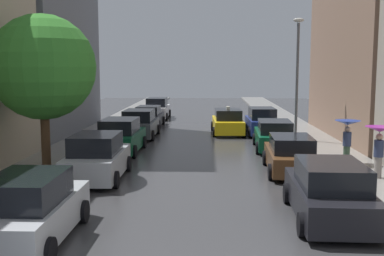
% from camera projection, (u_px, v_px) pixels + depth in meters
% --- Properties ---
extents(ground_plane, '(28.00, 72.00, 0.04)m').
position_uv_depth(ground_plane, '(201.00, 135.00, 30.87)').
color(ground_plane, '#38383B').
extents(sidewalk_left, '(3.00, 72.00, 0.15)m').
position_uv_depth(sidewalk_left, '(102.00, 133.00, 31.09)').
color(sidewalk_left, gray).
rests_on(sidewalk_left, ground).
extents(sidewalk_right, '(3.00, 72.00, 0.15)m').
position_uv_depth(sidewalk_right, '(302.00, 134.00, 30.63)').
color(sidewalk_right, gray).
rests_on(sidewalk_right, ground).
extents(parked_car_left_nearest, '(2.10, 4.41, 1.75)m').
position_uv_depth(parked_car_left_nearest, '(30.00, 210.00, 11.86)').
color(parked_car_left_nearest, '#B2B7BF').
rests_on(parked_car_left_nearest, ground).
extents(parked_car_left_second, '(2.15, 4.33, 1.81)m').
position_uv_depth(parked_car_left_second, '(97.00, 158.00, 18.46)').
color(parked_car_left_second, '#B2B7BF').
rests_on(parked_car_left_second, ground).
extents(parked_car_left_third, '(2.18, 4.47, 1.76)m').
position_uv_depth(parked_car_left_third, '(121.00, 137.00, 24.19)').
color(parked_car_left_third, '#0C4C2D').
rests_on(parked_car_left_third, ground).
extents(parked_car_left_fourth, '(2.20, 4.39, 1.74)m').
position_uv_depth(parked_car_left_fourth, '(139.00, 125.00, 29.44)').
color(parked_car_left_fourth, '#474C51').
rests_on(parked_car_left_fourth, ground).
extents(parked_car_left_fifth, '(2.06, 4.15, 1.54)m').
position_uv_depth(parked_car_left_fifth, '(149.00, 117.00, 34.63)').
color(parked_car_left_fifth, black).
rests_on(parked_car_left_fifth, ground).
extents(parked_car_left_sixth, '(2.03, 4.34, 1.78)m').
position_uv_depth(parked_car_left_sixth, '(157.00, 109.00, 40.18)').
color(parked_car_left_sixth, silver).
rests_on(parked_car_left_sixth, ground).
extents(parked_car_right_nearest, '(2.30, 4.74, 1.70)m').
position_uv_depth(parked_car_right_nearest, '(329.00, 193.00, 13.60)').
color(parked_car_right_nearest, black).
rests_on(parked_car_right_nearest, ground).
extents(parked_car_right_second, '(2.18, 4.43, 1.55)m').
position_uv_depth(parked_car_right_second, '(291.00, 155.00, 19.67)').
color(parked_car_right_second, brown).
rests_on(parked_car_right_second, ground).
extents(parked_car_right_third, '(2.22, 4.49, 1.57)m').
position_uv_depth(parked_car_right_third, '(274.00, 136.00, 25.13)').
color(parked_car_right_third, '#0C4C2D').
rests_on(parked_car_right_third, ground).
extents(parked_car_right_fourth, '(2.05, 4.23, 1.76)m').
position_uv_depth(parked_car_right_fourth, '(262.00, 122.00, 30.64)').
color(parked_car_right_fourth, navy).
rests_on(parked_car_right_fourth, ground).
extents(taxi_midroad, '(2.19, 4.53, 1.81)m').
position_uv_depth(taxi_midroad, '(228.00, 122.00, 31.08)').
color(taxi_midroad, yellow).
rests_on(taxi_midroad, ground).
extents(pedestrian_foreground, '(1.11, 1.11, 1.90)m').
position_uv_depth(pedestrian_foreground, '(347.00, 131.00, 20.73)').
color(pedestrian_foreground, '#38513D').
rests_on(pedestrian_foreground, sidewalk_right).
extents(pedestrian_near_tree, '(1.08, 1.08, 1.97)m').
position_uv_depth(pedestrian_near_tree, '(379.00, 140.00, 18.01)').
color(pedestrian_near_tree, gray).
rests_on(pedestrian_near_tree, sidewalk_right).
extents(street_tree_left, '(4.17, 4.17, 6.29)m').
position_uv_depth(street_tree_left, '(43.00, 67.00, 18.76)').
color(street_tree_left, '#513823').
rests_on(street_tree_left, sidewalk_left).
extents(lamp_post_right, '(0.60, 0.28, 6.94)m').
position_uv_depth(lamp_post_right, '(297.00, 70.00, 27.16)').
color(lamp_post_right, '#595B60').
rests_on(lamp_post_right, sidewalk_right).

